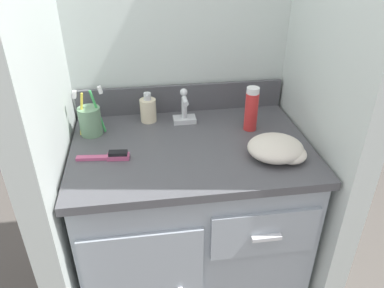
# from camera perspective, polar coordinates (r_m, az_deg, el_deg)

# --- Properties ---
(ground_plane) EXTENTS (6.00, 6.00, 0.00)m
(ground_plane) POSITION_cam_1_polar(r_m,az_deg,el_deg) (1.88, -0.14, -21.02)
(ground_plane) COLOR #4C4742
(wall_back) EXTENTS (1.04, 0.08, 2.20)m
(wall_back) POSITION_cam_1_polar(r_m,az_deg,el_deg) (1.55, -2.10, 16.77)
(wall_back) COLOR silver
(wall_back) RESTS_ON ground_plane
(wall_left) EXTENTS (0.08, 0.67, 2.20)m
(wall_left) POSITION_cam_1_polar(r_m,az_deg,el_deg) (1.25, -22.96, 10.91)
(wall_left) COLOR silver
(wall_left) RESTS_ON ground_plane
(wall_right) EXTENTS (0.08, 0.67, 2.20)m
(wall_right) POSITION_cam_1_polar(r_m,az_deg,el_deg) (1.37, 20.63, 12.98)
(wall_right) COLOR silver
(wall_right) RESTS_ON ground_plane
(vanity) EXTENTS (0.86, 0.61, 0.78)m
(vanity) POSITION_cam_1_polar(r_m,az_deg,el_deg) (1.57, -0.19, -11.88)
(vanity) COLOR #9EA8B2
(vanity) RESTS_ON ground_plane
(backsplash) EXTENTS (0.86, 0.02, 0.12)m
(backsplash) POSITION_cam_1_polar(r_m,az_deg,el_deg) (1.58, -1.67, 7.01)
(backsplash) COLOR #4C4C51
(backsplash) RESTS_ON vanity
(sink_faucet) EXTENTS (0.09, 0.09, 0.14)m
(sink_faucet) POSITION_cam_1_polar(r_m,az_deg,el_deg) (1.48, -1.17, 5.04)
(sink_faucet) COLOR silver
(sink_faucet) RESTS_ON vanity
(toothbrush_cup) EXTENTS (0.10, 0.08, 0.19)m
(toothbrush_cup) POSITION_cam_1_polar(r_m,az_deg,el_deg) (1.44, -15.25, 3.48)
(toothbrush_cup) COLOR gray
(toothbrush_cup) RESTS_ON vanity
(soap_dispenser) EXTENTS (0.06, 0.07, 0.13)m
(soap_dispenser) POSITION_cam_1_polar(r_m,az_deg,el_deg) (1.50, -6.70, 5.26)
(soap_dispenser) COLOR beige
(soap_dispenser) RESTS_ON vanity
(shaving_cream_can) EXTENTS (0.05, 0.05, 0.17)m
(shaving_cream_can) POSITION_cam_1_polar(r_m,az_deg,el_deg) (1.43, 9.04, 5.27)
(shaving_cream_can) COLOR red
(shaving_cream_can) RESTS_ON vanity
(hairbrush) EXTENTS (0.18, 0.04, 0.03)m
(hairbrush) POSITION_cam_1_polar(r_m,az_deg,el_deg) (1.30, -12.31, -1.82)
(hairbrush) COLOR #C1517F
(hairbrush) RESTS_ON vanity
(hand_towel) EXTENTS (0.19, 0.17, 0.07)m
(hand_towel) POSITION_cam_1_polar(r_m,az_deg,el_deg) (1.30, 13.05, -0.75)
(hand_towel) COLOR beige
(hand_towel) RESTS_ON vanity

